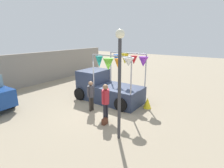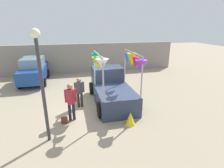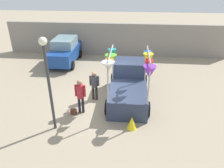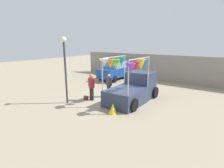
# 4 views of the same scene
# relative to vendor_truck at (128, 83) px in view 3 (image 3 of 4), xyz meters

# --- Properties ---
(ground_plane) EXTENTS (60.00, 60.00, 0.00)m
(ground_plane) POSITION_rel_vendor_truck_xyz_m (-1.19, -0.58, -0.91)
(ground_plane) COLOR gray
(vendor_truck) EXTENTS (2.52, 4.16, 2.94)m
(vendor_truck) POSITION_rel_vendor_truck_xyz_m (0.00, 0.00, 0.00)
(vendor_truck) COLOR #2D3851
(vendor_truck) RESTS_ON ground
(parked_car) EXTENTS (1.88, 4.00, 1.88)m
(parked_car) POSITION_rel_vendor_truck_xyz_m (-4.88, 4.86, 0.04)
(parked_car) COLOR navy
(parked_car) RESTS_ON ground
(person_customer) EXTENTS (0.53, 0.34, 1.78)m
(person_customer) POSITION_rel_vendor_truck_xyz_m (-2.26, -1.64, 0.17)
(person_customer) COLOR black
(person_customer) RESTS_ON ground
(person_vendor) EXTENTS (0.53, 0.34, 1.64)m
(person_vendor) POSITION_rel_vendor_truck_xyz_m (-1.79, -0.34, 0.08)
(person_vendor) COLOR #2D2823
(person_vendor) RESTS_ON ground
(handbag) EXTENTS (0.28, 0.16, 0.28)m
(handbag) POSITION_rel_vendor_truck_xyz_m (-2.61, -1.84, -0.77)
(handbag) COLOR #592D1E
(handbag) RESTS_ON ground
(street_lamp) EXTENTS (0.32, 0.32, 4.12)m
(street_lamp) POSITION_rel_vendor_truck_xyz_m (-3.16, -2.96, 1.76)
(street_lamp) COLOR #333338
(street_lamp) RESTS_ON ground
(brick_boundary_wall) EXTENTS (18.00, 0.36, 2.60)m
(brick_boundary_wall) POSITION_rel_vendor_truck_xyz_m (-1.19, 7.05, 0.39)
(brick_boundary_wall) COLOR gray
(brick_boundary_wall) RESTS_ON ground
(folded_kite_bundle_sunflower) EXTENTS (0.51, 0.51, 0.60)m
(folded_kite_bundle_sunflower) POSITION_rel_vendor_truck_xyz_m (0.23, -2.68, -0.61)
(folded_kite_bundle_sunflower) COLOR yellow
(folded_kite_bundle_sunflower) RESTS_ON ground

